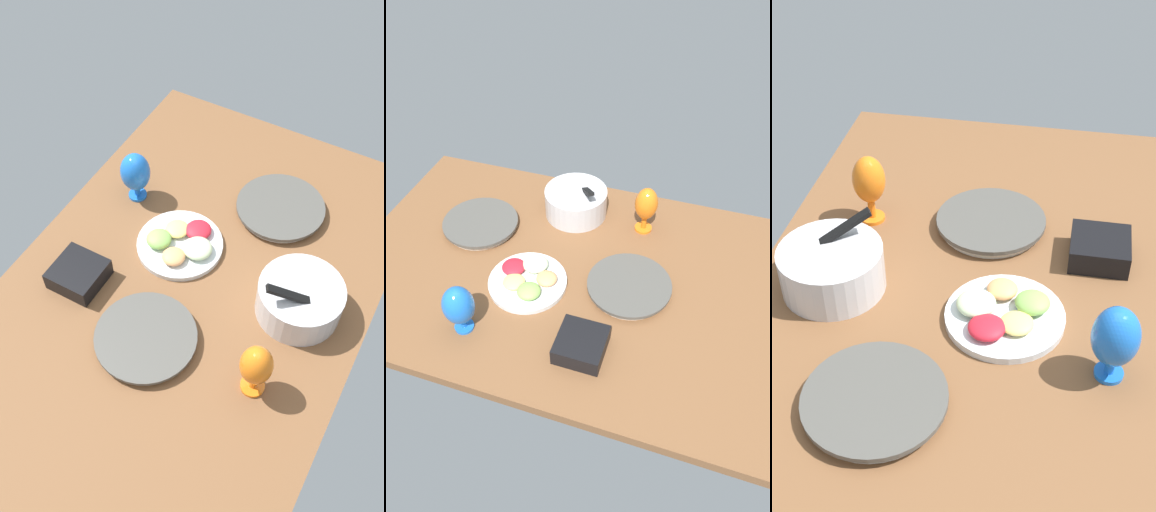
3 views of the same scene
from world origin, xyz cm
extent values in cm
cube|color=brown|center=(0.00, 0.00, -2.00)|extent=(160.00, 104.00, 4.00)
cylinder|color=silver|center=(-40.53, 11.96, 0.96)|extent=(26.87, 26.87, 1.93)
cylinder|color=#4E4C47|center=(-40.53, 11.96, 2.50)|extent=(29.21, 29.21, 1.16)
cylinder|color=silver|center=(22.26, -1.60, 0.95)|extent=(26.61, 26.61, 1.90)
cylinder|color=#4E4C47|center=(22.26, -1.60, 2.47)|extent=(28.93, 28.93, 1.14)
cylinder|color=silver|center=(-7.74, 31.58, 5.53)|extent=(24.60, 24.60, 11.06)
cylinder|color=white|center=(-7.74, 31.58, 8.84)|extent=(22.14, 22.14, 1.99)
cube|color=black|center=(-3.43, 31.58, 12.40)|extent=(10.71, 16.89, 10.30)
cylinder|color=silver|center=(-11.76, -9.96, 0.90)|extent=(27.28, 27.28, 1.80)
ellipsoid|color=#F2A566|center=(-5.20, -8.40, 3.28)|extent=(7.22, 7.22, 2.97)
ellipsoid|color=beige|center=(-11.32, -3.32, 3.58)|extent=(9.04, 9.04, 3.55)
ellipsoid|color=red|center=(-18.16, -6.77, 3.25)|extent=(8.32, 8.32, 2.90)
ellipsoid|color=#F9E072|center=(-15.45, -13.01, 3.00)|extent=(7.61, 7.61, 2.41)
ellipsoid|color=#8CC659|center=(-8.79, -15.75, 3.58)|extent=(7.99, 7.99, 3.55)
cylinder|color=blue|center=(-23.95, -33.35, 0.50)|extent=(6.17, 6.17, 1.00)
cylinder|color=blue|center=(-23.95, -33.35, 2.61)|extent=(2.00, 2.00, 3.23)
ellipsoid|color=blue|center=(-23.95, -33.35, 11.20)|extent=(9.87, 9.87, 13.94)
cylinder|color=orange|center=(20.32, 30.43, 0.50)|extent=(6.64, 6.64, 1.00)
cylinder|color=orange|center=(20.32, 30.43, 3.50)|extent=(2.00, 2.00, 4.99)
ellipsoid|color=orange|center=(20.32, 30.43, 12.59)|extent=(8.62, 8.62, 13.19)
cube|color=black|center=(14.14, -30.11, 3.15)|extent=(14.69, 14.69, 6.31)
cube|color=tan|center=(14.14, -30.11, 5.17)|extent=(12.04, 12.04, 2.02)
camera|label=1|loc=(84.40, 47.26, 143.07)|focal=40.17mm
camera|label=2|loc=(37.29, -104.54, 120.34)|focal=32.14mm
camera|label=3|loc=(-122.24, -20.92, 108.29)|focal=47.84mm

